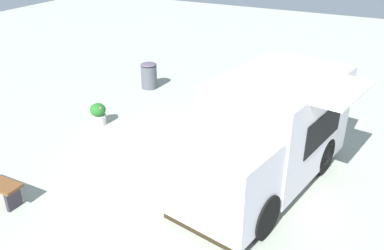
% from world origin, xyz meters
% --- Properties ---
extents(ground_plane, '(40.00, 40.00, 0.00)m').
position_xyz_m(ground_plane, '(0.00, 0.00, 0.00)').
color(ground_plane, '#A5AE9D').
extents(food_truck, '(4.94, 3.33, 2.30)m').
position_xyz_m(food_truck, '(-0.28, 1.35, 1.09)').
color(food_truck, white).
rests_on(food_truck, ground_plane).
extents(person_customer, '(0.78, 0.52, 0.86)m').
position_xyz_m(person_customer, '(-4.69, 1.03, 0.34)').
color(person_customer, navy).
rests_on(person_customer, ground_plane).
extents(planter_flowering_near, '(0.44, 0.44, 0.63)m').
position_xyz_m(planter_flowering_near, '(-0.84, -3.68, 0.33)').
color(planter_flowering_near, silver).
rests_on(planter_flowering_near, ground_plane).
extents(trash_bin, '(0.56, 0.56, 0.90)m').
position_xyz_m(trash_bin, '(-3.93, -3.96, 0.46)').
color(trash_bin, '#4D5059').
rests_on(trash_bin, ground_plane).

